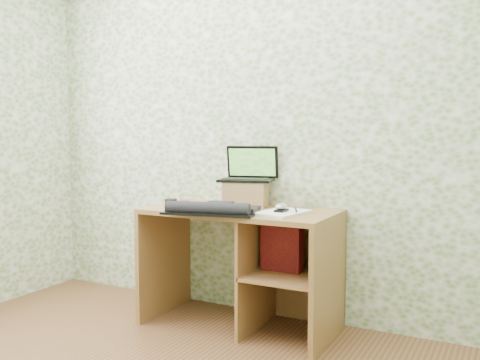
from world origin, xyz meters
The scene contains 10 objects.
wall_back centered at (0.00, 1.75, 1.30)m, with size 3.50×3.50×0.00m, color silver.
desk centered at (0.08, 1.47, 0.48)m, with size 1.20×0.60×0.75m.
riser centered at (-0.03, 1.58, 0.83)m, with size 0.27×0.23×0.16m, color brown.
laptop centered at (-0.03, 1.62, 0.97)m, with size 0.39×0.32×0.23m.
keyboard centered at (-0.06, 1.21, 0.78)m, with size 0.56×0.38×0.08m.
headphones centered at (-0.48, 1.45, 0.76)m, with size 0.23×0.22×0.03m.
notepad centered at (0.31, 1.38, 0.76)m, with size 0.23×0.33×0.02m, color silver.
mouse centered at (0.31, 1.38, 0.78)m, with size 0.07×0.11×0.04m, color #B3B3B5.
pen centered at (0.37, 1.45, 0.77)m, with size 0.01×0.01×0.16m, color black.
red_box centered at (0.29, 1.44, 0.54)m, with size 0.25×0.08×0.30m, color maroon.
Camera 1 is at (1.54, -1.51, 1.23)m, focal length 40.00 mm.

